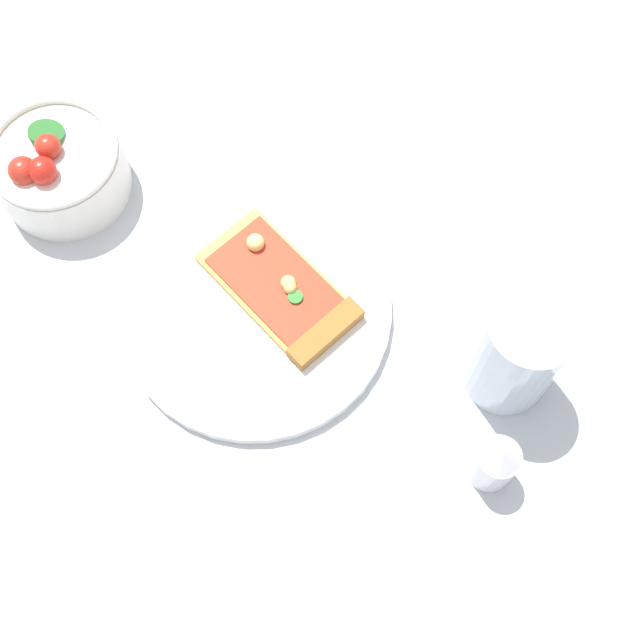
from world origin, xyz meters
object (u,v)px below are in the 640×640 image
object	(u,v)px
pepper_shaker	(495,463)
pizza_slice_main	(285,292)
salad_bowl	(54,170)
plate	(256,310)
soda_glass	(517,354)

from	to	relation	value
pepper_shaker	pizza_slice_main	bearing A→B (deg)	7.80
pizza_slice_main	salad_bowl	world-z (taller)	salad_bowl
salad_bowl	pepper_shaker	distance (m)	0.47
plate	salad_bowl	size ratio (longest dim) A/B	1.99
soda_glass	pepper_shaker	world-z (taller)	soda_glass
plate	pepper_shaker	bearing A→B (deg)	-166.00
soda_glass	pepper_shaker	size ratio (longest dim) A/B	1.82
pizza_slice_main	soda_glass	size ratio (longest dim) A/B	1.20
pizza_slice_main	salad_bowl	bearing A→B (deg)	21.48
salad_bowl	soda_glass	size ratio (longest dim) A/B	0.99
pizza_slice_main	plate	bearing A→B (deg)	74.77
salad_bowl	soda_glass	bearing A→B (deg)	-154.91
salad_bowl	pepper_shaker	world-z (taller)	salad_bowl
salad_bowl	pepper_shaker	bearing A→B (deg)	-165.20
plate	soda_glass	xyz separation A→B (m)	(-0.18, -0.13, 0.05)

